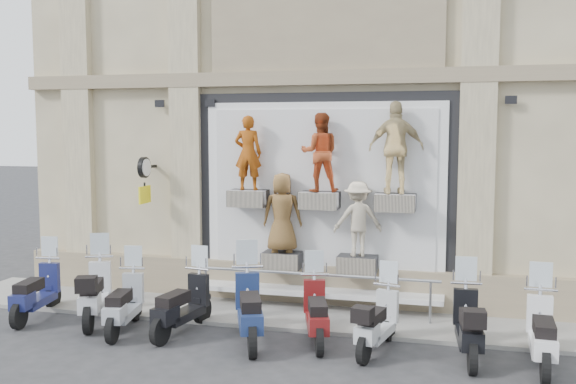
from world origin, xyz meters
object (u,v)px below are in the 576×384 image
(scooter_d, at_px, (182,293))
(scooter_g, at_px, (378,310))
(guard_rail, at_px, (313,296))
(scooter_a, at_px, (36,280))
(clock_sign_bracket, at_px, (145,174))
(scooter_i, at_px, (543,319))
(scooter_c, at_px, (124,292))
(scooter_h, at_px, (469,312))
(scooter_f, at_px, (317,300))
(scooter_b, at_px, (95,280))
(scooter_e, at_px, (249,295))

(scooter_d, relative_size, scooter_g, 1.06)
(guard_rail, distance_m, scooter_a, 5.56)
(clock_sign_bracket, distance_m, scooter_i, 8.53)
(scooter_c, bearing_deg, scooter_g, -9.65)
(clock_sign_bracket, distance_m, scooter_g, 6.13)
(scooter_h, bearing_deg, scooter_f, 172.31)
(clock_sign_bracket, relative_size, scooter_h, 0.52)
(scooter_b, bearing_deg, scooter_c, -46.00)
(scooter_b, height_order, scooter_g, scooter_b)
(guard_rail, xyz_separation_m, scooter_f, (0.38, -1.41, 0.31))
(scooter_a, distance_m, scooter_i, 9.47)
(scooter_a, height_order, scooter_c, scooter_a)
(scooter_d, bearing_deg, scooter_f, 12.85)
(scooter_c, height_order, scooter_g, scooter_c)
(scooter_d, xyz_separation_m, scooter_i, (6.23, -0.09, 0.01))
(scooter_b, bearing_deg, scooter_g, -24.47)
(clock_sign_bracket, relative_size, scooter_i, 0.52)
(guard_rail, height_order, scooter_c, scooter_c)
(scooter_h, bearing_deg, scooter_g, 178.13)
(guard_rail, xyz_separation_m, scooter_i, (4.11, -1.67, 0.33))
(scooter_b, distance_m, scooter_d, 1.97)
(clock_sign_bracket, relative_size, scooter_d, 0.53)
(scooter_b, xyz_separation_m, scooter_i, (8.19, -0.33, -0.04))
(scooter_e, bearing_deg, scooter_g, -18.86)
(scooter_b, height_order, scooter_c, scooter_b)
(scooter_a, xyz_separation_m, scooter_h, (8.34, -0.12, 0.02))
(scooter_b, relative_size, scooter_e, 0.96)
(scooter_f, relative_size, scooter_g, 1.05)
(scooter_c, bearing_deg, scooter_a, 160.93)
(scooter_c, bearing_deg, scooter_b, 144.67)
(clock_sign_bracket, bearing_deg, scooter_a, -127.76)
(scooter_a, relative_size, scooter_g, 1.06)
(guard_rail, bearing_deg, scooter_c, -151.95)
(clock_sign_bracket, height_order, scooter_a, clock_sign_bracket)
(guard_rail, xyz_separation_m, clock_sign_bracket, (-3.90, 0.47, 2.34))
(scooter_c, bearing_deg, scooter_d, -3.42)
(guard_rail, distance_m, scooter_c, 3.68)
(scooter_a, distance_m, scooter_e, 4.61)
(scooter_b, height_order, scooter_e, scooter_e)
(clock_sign_bracket, bearing_deg, scooter_h, -16.31)
(scooter_d, distance_m, scooter_e, 1.37)
(scooter_h, bearing_deg, scooter_c, 177.00)
(scooter_f, bearing_deg, scooter_a, 163.69)
(guard_rail, distance_m, scooter_d, 2.67)
(scooter_b, relative_size, scooter_f, 1.08)
(scooter_d, bearing_deg, scooter_c, -163.52)
(scooter_c, bearing_deg, scooter_e, -10.98)
(scooter_a, height_order, scooter_b, scooter_b)
(scooter_c, xyz_separation_m, scooter_i, (7.34, 0.06, 0.03))
(scooter_h, distance_m, scooter_i, 1.13)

